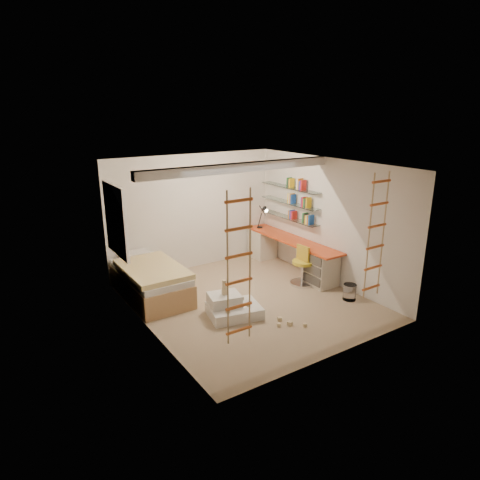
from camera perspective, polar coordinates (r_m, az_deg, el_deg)
floor at (r=8.29m, az=1.14°, el=-8.14°), size 4.50×4.50×0.00m
ceiling_beam at (r=7.81m, az=0.00°, el=9.65°), size 4.00×0.18×0.16m
window_frame at (r=8.26m, az=-16.23°, el=2.51°), size 0.06×1.15×1.35m
window_blind at (r=8.27m, az=-15.97°, el=2.55°), size 0.02×1.00×1.20m
rope_ladder_left at (r=5.66m, az=-0.14°, el=-3.83°), size 0.41×0.04×2.13m
rope_ladder_right at (r=7.40m, az=17.68°, el=0.45°), size 0.41×0.04×2.13m
waste_bin at (r=8.54m, az=14.41°, el=-6.74°), size 0.25×0.25×0.31m
desk at (r=9.74m, az=6.69°, el=-1.74°), size 0.56×2.80×0.75m
shelves at (r=9.74m, az=6.60°, el=4.96°), size 0.25×1.80×0.71m
bed at (r=8.53m, az=-11.85°, el=-5.33°), size 1.02×2.00×0.69m
task_lamp at (r=10.23m, az=3.21°, el=3.56°), size 0.14×0.36×0.57m
swivel_chair at (r=9.01m, az=8.33°, el=-4.02°), size 0.54×0.54×0.85m
play_platform at (r=7.68m, az=-1.15°, el=-8.99°), size 1.03×0.88×0.40m
toy_blocks at (r=7.52m, az=1.79°, el=-8.74°), size 1.09×1.20×0.67m
books at (r=9.72m, az=6.62°, el=5.50°), size 0.14×0.70×0.92m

